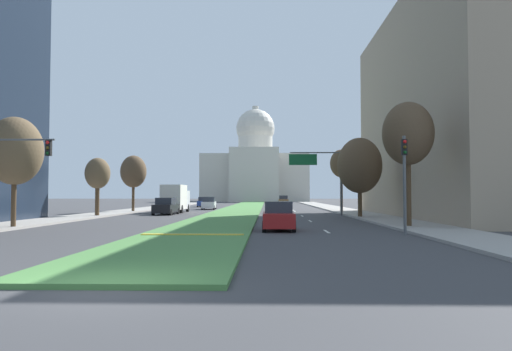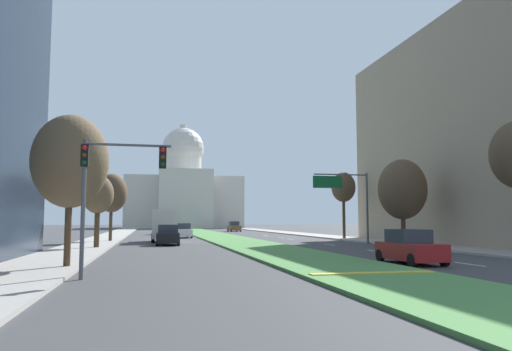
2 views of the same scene
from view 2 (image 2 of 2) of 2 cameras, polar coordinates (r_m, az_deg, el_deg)
The scene contains 21 objects.
ground_plane at distance 70.29m, azimuth -5.36°, elevation -6.96°, with size 285.64×285.64×0.00m, color #3D3D3F.
grass_median at distance 63.85m, azimuth -4.66°, elevation -7.09°, with size 5.59×116.85×0.14m, color #4C8442.
median_curb_nose at distance 19.56m, azimuth 13.52°, elevation -11.03°, with size 5.03×0.50×0.04m, color gold.
lane_dashes_right at distance 47.69m, azimuth 6.81°, elevation -7.79°, with size 0.16×46.21×0.01m.
sidewalk_left at distance 57.02m, azimuth -17.31°, elevation -7.09°, with size 4.00×116.85×0.15m, color #9E9991.
sidewalk_right at distance 60.82m, azimuth 8.84°, elevation -7.13°, with size 4.00×116.85×0.15m, color #9E9991.
midrise_block_right at distance 49.18m, azimuth 27.05°, elevation 4.21°, with size 14.35×31.56×19.50m, color tan.
capitol_building at distance 134.25m, azimuth -8.59°, elevation -2.18°, with size 30.22×27.47×28.46m.
traffic_light_near_left at distance 19.20m, azimuth -17.00°, elevation -0.20°, with size 3.34×0.35×5.20m.
overhead_guide_sign at distance 45.15m, azimuth 10.63°, elevation -2.01°, with size 5.33×0.20×6.50m.
street_tree_left_near at distance 23.50m, azimuth -20.93°, elevation 1.53°, with size 3.38×3.38×6.94m.
street_tree_left_mid at distance 38.48m, azimuth -18.04°, elevation -2.21°, with size 2.33×2.33×5.56m.
street_tree_right_mid at distance 42.02m, azimuth 16.76°, elevation -1.57°, with size 3.98×3.98×7.20m.
street_tree_left_far at distance 49.94m, azimuth -16.57°, elevation -2.01°, with size 3.05×3.05×6.72m.
street_tree_right_far at distance 54.77m, azimuth 10.21°, elevation -1.42°, with size 2.66×2.66×7.45m.
sedan_lead_stopped at distance 25.80m, azimuth 17.56°, elevation -8.06°, with size 1.88×4.15×1.71m.
sedan_midblock at distance 43.19m, azimuth -10.26°, elevation -6.93°, with size 2.13×4.33×1.77m.
sedan_distant at distance 60.23m, azimuth -8.56°, elevation -6.44°, with size 2.06×4.71×1.76m.
sedan_far_horizon at distance 73.03m, azimuth -11.13°, elevation -6.21°, with size 1.98×4.18×1.66m.
sedan_very_far at distance 91.14m, azimuth -2.58°, elevation -6.03°, with size 2.03×4.34×1.86m.
box_truck_delivery at distance 49.18m, azimuth -10.73°, elevation -5.71°, with size 2.40×6.40×3.20m.
Camera 2 is at (-8.38, -4.83, 2.20)m, focal length 34.14 mm.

